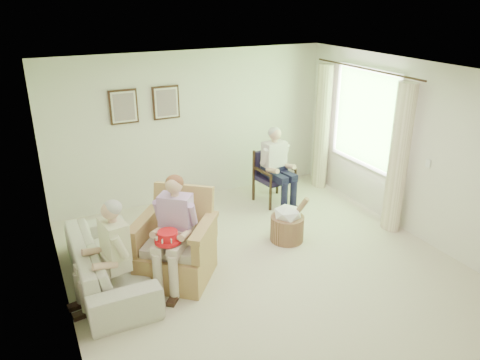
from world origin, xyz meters
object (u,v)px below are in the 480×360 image
Objects in this scene: wicker_armchair at (175,252)px; person_dark at (277,162)px; wood_armchair at (272,174)px; person_wicker at (177,224)px; hatbox at (288,223)px; sofa at (109,261)px; person_sofa at (113,248)px; red_hat at (168,238)px.

wicker_armchair is 0.87× the size of person_dark.
wood_armchair is at bearing 73.01° from wicker_armchair.
person_wicker is at bearing -153.49° from person_dark.
person_wicker is (-0.00, -0.15, 0.47)m from wicker_armchair.
wicker_armchair is 2.82m from wood_armchair.
hatbox is (-0.52, -1.39, -0.21)m from wood_armchair.
person_dark is (3.13, 1.19, 0.47)m from sofa.
wicker_armchair is 0.84m from sofa.
hatbox is at bearing 89.75° from person_sofa.
sofa is 3.38m from person_dark.
wicker_armchair is 0.49m from person_wicker.
wood_armchair is 0.64× the size of person_wicker.
wood_armchair is 3.13m from red_hat.
wicker_armchair is at bearing -156.13° from person_dark.
red_hat is (0.64, -0.54, 0.45)m from sofa.
person_dark reaches higher than sofa.
person_dark is at bearing 108.69° from person_sofa.
wood_armchair is at bearing 82.36° from person_dark.
person_wicker is at bearing -116.34° from sofa.
hatbox is at bearing -91.07° from sofa.
sofa is 1.57× the size of person_dark.
person_dark is at bearing 70.40° from wicker_armchair.
wicker_armchair is 3.63× the size of red_hat.
person_dark is at bearing -69.24° from sofa.
person_dark is 1.81× the size of hatbox.
wood_armchair reaches higher than sofa.
red_hat is 0.44× the size of hatbox.
person_sofa reaches higher than wood_armchair.
person_wicker is at bearing 41.24° from red_hat.
person_sofa is (0.00, -0.44, 0.42)m from sofa.
wood_armchair is 2.93m from person_wicker.
person_dark is 1.43m from hatbox.
hatbox is (1.98, 0.49, -0.47)m from red_hat.
person_wicker is 0.23m from red_hat.
red_hat is (-0.16, -0.14, -0.08)m from person_wicker.
person_dark is (2.33, 1.58, -0.06)m from person_wicker.
person_wicker is 0.81m from person_sofa.
wicker_armchair is 2.77m from person_dark.
person_dark is at bearing -97.64° from wood_armchair.
wood_armchair is (2.33, 1.58, 0.13)m from wicker_armchair.
hatbox is (1.82, 0.35, -0.55)m from person_wicker.
hatbox is (-0.52, -1.24, -0.49)m from person_dark.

